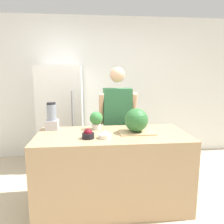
# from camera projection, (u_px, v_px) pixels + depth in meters

# --- Properties ---
(wall_back) EXTENTS (8.00, 0.06, 2.60)m
(wall_back) POSITION_uv_depth(u_px,v_px,m) (103.00, 88.00, 4.16)
(wall_back) COLOR white
(wall_back) RESTS_ON ground_plane
(counter_island) EXTENTS (1.75, 0.81, 0.88)m
(counter_island) POSITION_uv_depth(u_px,v_px,m) (112.00, 169.00, 2.61)
(counter_island) COLOR tan
(counter_island) RESTS_ON ground_plane
(refrigerator) EXTENTS (0.71, 0.75, 1.69)m
(refrigerator) POSITION_uv_depth(u_px,v_px,m) (62.00, 116.00, 3.76)
(refrigerator) COLOR white
(refrigerator) RESTS_ON ground_plane
(person) EXTENTS (0.55, 0.27, 1.66)m
(person) POSITION_uv_depth(u_px,v_px,m) (117.00, 123.00, 3.22)
(person) COLOR #333338
(person) RESTS_ON ground_plane
(cutting_board) EXTENTS (0.42, 0.26, 0.01)m
(cutting_board) POSITION_uv_depth(u_px,v_px,m) (137.00, 132.00, 2.57)
(cutting_board) COLOR tan
(cutting_board) RESTS_ON counter_island
(watermelon) EXTENTS (0.28, 0.28, 0.28)m
(watermelon) POSITION_uv_depth(u_px,v_px,m) (136.00, 120.00, 2.56)
(watermelon) COLOR #2D6B33
(watermelon) RESTS_ON cutting_board
(bowl_cherries) EXTENTS (0.13, 0.13, 0.11)m
(bowl_cherries) POSITION_uv_depth(u_px,v_px,m) (88.00, 134.00, 2.35)
(bowl_cherries) COLOR black
(bowl_cherries) RESTS_ON counter_island
(bowl_cream) EXTENTS (0.14, 0.14, 0.08)m
(bowl_cream) POSITION_uv_depth(u_px,v_px,m) (105.00, 135.00, 2.36)
(bowl_cream) COLOR white
(bowl_cream) RESTS_ON counter_island
(blender) EXTENTS (0.15, 0.15, 0.34)m
(blender) POSITION_uv_depth(u_px,v_px,m) (52.00, 118.00, 2.70)
(blender) COLOR #B7B7BC
(blender) RESTS_ON counter_island
(potted_plant) EXTENTS (0.16, 0.16, 0.22)m
(potted_plant) POSITION_uv_depth(u_px,v_px,m) (96.00, 120.00, 2.72)
(potted_plant) COLOR beige
(potted_plant) RESTS_ON counter_island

